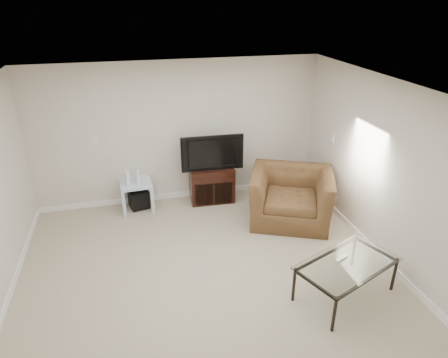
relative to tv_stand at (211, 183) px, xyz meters
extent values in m
plane|color=tan|center=(-0.53, -2.28, -0.32)|extent=(5.00, 5.00, 0.00)
plane|color=white|center=(-0.53, -2.28, 2.18)|extent=(5.00, 5.00, 0.00)
cube|color=silver|center=(-0.53, 0.22, 0.93)|extent=(5.00, 0.02, 2.50)
cube|color=silver|center=(1.97, -2.28, 0.93)|extent=(0.02, 5.00, 2.50)
cube|color=white|center=(-1.93, 0.21, 0.93)|extent=(0.12, 0.02, 0.12)
cube|color=white|center=(1.96, -0.68, 0.93)|extent=(0.02, 0.09, 0.13)
cube|color=white|center=(1.96, -0.98, -0.02)|extent=(0.02, 0.08, 0.12)
cube|color=black|center=(0.00, -0.04, 0.22)|extent=(0.46, 0.33, 0.06)
imported|color=black|center=(0.00, -0.03, 0.64)|extent=(1.02, 0.24, 0.63)
cube|color=black|center=(-1.31, -0.01, -0.14)|extent=(0.38, 0.38, 0.32)
cube|color=white|center=(-1.47, -0.06, 0.31)|extent=(0.08, 0.18, 0.23)
cube|color=silver|center=(-1.28, -0.05, 0.29)|extent=(0.07, 0.15, 0.20)
imported|color=#50361F|center=(1.12, -1.02, 0.24)|extent=(1.53, 1.30, 1.14)
cube|color=#B2B2B7|center=(1.02, -2.84, 0.18)|extent=(0.20, 0.14, 0.02)
camera|label=1|loc=(-1.36, -6.41, 3.16)|focal=32.00mm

